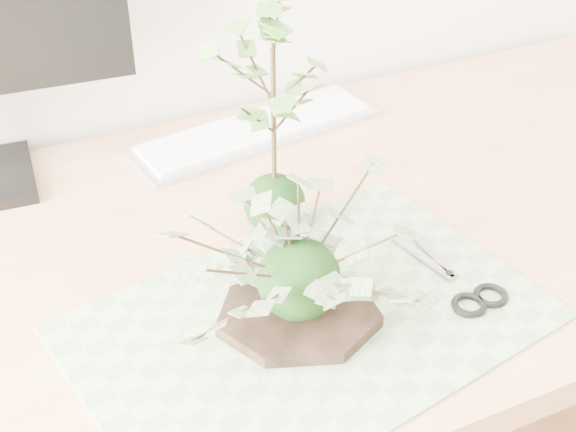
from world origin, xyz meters
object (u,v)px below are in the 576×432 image
object	(u,v)px
ivy_kokedama	(299,247)
maple_kokedama	(273,65)
desk	(273,292)
keyboard	(256,130)

from	to	relation	value
ivy_kokedama	maple_kokedama	distance (m)	0.22
desk	maple_kokedama	world-z (taller)	maple_kokedama
ivy_kokedama	keyboard	size ratio (longest dim) A/B	0.80
maple_kokedama	desk	bearing A→B (deg)	-122.63
desk	ivy_kokedama	distance (m)	0.25
maple_kokedama	keyboard	distance (m)	0.33
desk	maple_kokedama	xyz separation A→B (m)	(0.01, 0.02, 0.32)
desk	ivy_kokedama	bearing A→B (deg)	-103.48
desk	maple_kokedama	distance (m)	0.32
desk	maple_kokedama	bearing A→B (deg)	57.37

